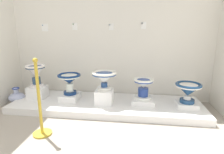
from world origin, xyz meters
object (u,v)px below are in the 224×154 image
plinth_block_rightmost (38,92)px  info_placard_third (111,27)px  plinth_block_pale_glazed (104,97)px  antique_toilet_tall_cobalt (69,80)px  antique_toilet_central_ornate (143,86)px  info_placard_first (45,27)px  antique_toilet_squat_floral (188,90)px  antique_toilet_rightmost (36,72)px  plinth_block_squat_floral (187,104)px  info_placard_fourth (144,25)px  antique_toilet_pale_glazed (104,77)px  stanchion_post_near_left (40,112)px  plinth_block_central_ornate (143,101)px  plinth_block_tall_cobalt (70,97)px  decorative_vase_spare (17,97)px  info_placard_second (75,26)px

plinth_block_rightmost → info_placard_third: size_ratio=2.44×
plinth_block_rightmost → plinth_block_pale_glazed: bearing=-5.1°
antique_toilet_tall_cobalt → antique_toilet_central_ornate: size_ratio=1.15×
antique_toilet_central_ornate → info_placard_first: bearing=165.8°
antique_toilet_central_ornate → antique_toilet_squat_floral: size_ratio=0.86×
antique_toilet_rightmost → antique_toilet_tall_cobalt: size_ratio=0.98×
plinth_block_squat_floral → info_placard_fourth: bearing=143.0°
antique_toilet_tall_cobalt → plinth_block_rightmost: bearing=177.8°
antique_toilet_pale_glazed → info_placard_third: info_placard_third is taller
antique_toilet_central_ornate → plinth_block_squat_floral: 0.78m
plinth_block_squat_floral → plinth_block_rightmost: bearing=178.2°
antique_toilet_central_ornate → info_placard_first: 2.26m
antique_toilet_squat_floral → info_placard_fourth: size_ratio=3.19×
antique_toilet_central_ornate → info_placard_fourth: size_ratio=2.75×
stanchion_post_near_left → plinth_block_central_ornate: bearing=36.6°
antique_toilet_central_ornate → antique_toilet_pale_glazed: bearing=-171.5°
antique_toilet_tall_cobalt → antique_toilet_squat_floral: antique_toilet_tall_cobalt is taller
info_placard_third → antique_toilet_pale_glazed: bearing=-93.7°
plinth_block_pale_glazed → info_placard_first: info_placard_first is taller
plinth_block_pale_glazed → info_placard_third: 1.34m
plinth_block_squat_floral → plinth_block_central_ornate: bearing=174.7°
plinth_block_tall_cobalt → decorative_vase_spare: size_ratio=1.24×
antique_toilet_pale_glazed → plinth_block_pale_glazed: bearing=-90.0°
decorative_vase_spare → info_placard_first: bearing=51.0°
info_placard_third → plinth_block_tall_cobalt: bearing=-144.0°
plinth_block_central_ornate → info_placard_fourth: (-0.02, 0.50, 1.30)m
antique_toilet_tall_cobalt → info_placard_fourth: bearing=21.2°
plinth_block_central_ornate → info_placard_third: size_ratio=3.07×
plinth_block_central_ornate → info_placard_fourth: bearing=92.4°
plinth_block_pale_glazed → plinth_block_squat_floral: bearing=1.3°
plinth_block_rightmost → antique_toilet_squat_floral: (2.71, -0.08, 0.19)m
plinth_block_tall_cobalt → antique_toilet_central_ornate: (1.33, 0.01, 0.26)m
plinth_block_rightmost → plinth_block_tall_cobalt: bearing=-2.2°
antique_toilet_central_ornate → decorative_vase_spare: bearing=-179.4°
plinth_block_tall_cobalt → info_placard_second: (-0.02, 0.51, 1.28)m
info_placard_first → plinth_block_central_ornate: bearing=-14.2°
antique_toilet_squat_floral → stanchion_post_near_left: 2.30m
plinth_block_central_ornate → info_placard_third: bearing=141.7°
plinth_block_pale_glazed → info_placard_third: (0.04, 0.60, 1.20)m
antique_toilet_tall_cobalt → plinth_block_squat_floral: size_ratio=1.26×
plinth_block_central_ornate → decorative_vase_spare: size_ratio=1.24×
plinth_block_central_ornate → antique_toilet_tall_cobalt: bearing=-179.6°
plinth_block_rightmost → decorative_vase_spare: bearing=-174.3°
plinth_block_squat_floral → antique_toilet_pale_glazed: bearing=-178.7°
antique_toilet_squat_floral → info_placard_fourth: bearing=143.0°
plinth_block_squat_floral → info_placard_fourth: size_ratio=2.52×
antique_toilet_rightmost → stanchion_post_near_left: bearing=-59.2°
plinth_block_pale_glazed → antique_toilet_squat_floral: bearing=1.3°
antique_toilet_tall_cobalt → plinth_block_squat_floral: bearing=-1.6°
antique_toilet_rightmost → plinth_block_pale_glazed: 1.37m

